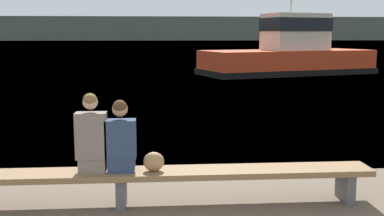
{
  "coord_description": "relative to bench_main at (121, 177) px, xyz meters",
  "views": [
    {
      "loc": [
        0.09,
        -2.51,
        2.23
      ],
      "look_at": [
        0.78,
        6.56,
        0.82
      ],
      "focal_mm": 45.0,
      "sensor_mm": 36.0,
      "label": 1
    }
  ],
  "objects": [
    {
      "name": "water_surface",
      "position": [
        0.37,
        121.44,
        -0.38
      ],
      "size": [
        240.0,
        240.0,
        0.0
      ],
      "primitive_type": "plane",
      "color": "#426B8E",
      "rests_on": "ground"
    },
    {
      "name": "far_shoreline",
      "position": [
        0.37,
        176.1,
        3.79
      ],
      "size": [
        600.0,
        12.0,
        8.36
      ],
      "primitive_type": "cube",
      "color": "#424738",
      "rests_on": "ground"
    },
    {
      "name": "bench_main",
      "position": [
        0.0,
        0.0,
        0.0
      ],
      "size": [
        6.59,
        0.51,
        0.47
      ],
      "color": "brown",
      "rests_on": "ground"
    },
    {
      "name": "person_left",
      "position": [
        -0.36,
        0.0,
        0.52
      ],
      "size": [
        0.39,
        0.39,
        1.03
      ],
      "color": "#70665B",
      "rests_on": "bench_main"
    },
    {
      "name": "person_right",
      "position": [
        0.01,
        0.01,
        0.48
      ],
      "size": [
        0.39,
        0.39,
        0.94
      ],
      "color": "navy",
      "rests_on": "bench_main"
    },
    {
      "name": "shopping_bag",
      "position": [
        0.42,
        -0.03,
        0.21
      ],
      "size": [
        0.27,
        0.19,
        0.25
      ],
      "color": "#9E754C",
      "rests_on": "bench_main"
    },
    {
      "name": "tugboat_red",
      "position": [
        7.9,
        20.25,
        0.66
      ],
      "size": [
        10.3,
        6.45,
        6.21
      ],
      "rotation": [
        0.0,
        0.0,
        1.89
      ],
      "color": "red",
      "rests_on": "water_surface"
    }
  ]
}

